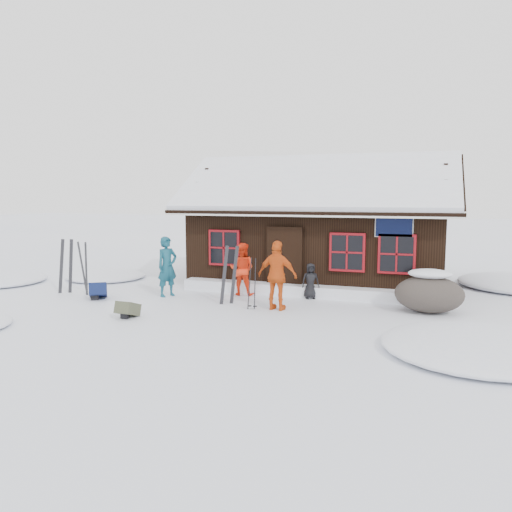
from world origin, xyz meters
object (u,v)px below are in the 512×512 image
(backpack_olive, at_px, (128,312))
(ski_pair_left, at_px, (66,267))
(skier_orange_right, at_px, (277,276))
(ski_poles, at_px, (252,284))
(skier_teal, at_px, (167,267))
(backpack_blue, at_px, (98,293))
(skier_crouched, at_px, (310,281))
(skier_orange_left, at_px, (242,269))
(boulder, at_px, (429,293))

(backpack_olive, bearing_deg, ski_pair_left, 150.03)
(skier_orange_right, height_order, ski_poles, skier_orange_right)
(ski_pair_left, height_order, backpack_olive, ski_pair_left)
(skier_teal, relative_size, backpack_blue, 2.79)
(skier_orange_right, xyz_separation_m, skier_crouched, (0.49, 1.72, -0.39))
(skier_crouched, height_order, ski_pair_left, ski_pair_left)
(skier_orange_left, xyz_separation_m, backpack_blue, (-3.75, -1.94, -0.62))
(ski_poles, bearing_deg, skier_orange_right, 10.96)
(backpack_blue, bearing_deg, skier_orange_left, -7.50)
(skier_teal, distance_m, boulder, 7.41)
(skier_teal, xyz_separation_m, skier_orange_left, (2.04, 0.91, -0.10))
(ski_poles, bearing_deg, backpack_olive, -143.89)
(skier_orange_left, xyz_separation_m, backpack_olive, (-1.65, -3.58, -0.65))
(skier_crouched, xyz_separation_m, ski_pair_left, (-7.33, -1.64, 0.29))
(ski_pair_left, xyz_separation_m, backpack_blue, (1.50, -0.46, -0.64))
(skier_teal, distance_m, backpack_blue, 2.12)
(skier_crouched, height_order, ski_poles, ski_poles)
(skier_teal, distance_m, ski_pair_left, 3.26)
(skier_orange_left, bearing_deg, skier_orange_right, 131.52)
(skier_teal, height_order, ski_poles, skier_teal)
(boulder, bearing_deg, backpack_blue, -171.37)
(ski_poles, relative_size, backpack_blue, 2.20)
(skier_orange_right, distance_m, skier_crouched, 1.84)
(ski_poles, height_order, backpack_olive, ski_poles)
(ski_pair_left, bearing_deg, skier_teal, -11.80)
(backpack_blue, xyz_separation_m, backpack_olive, (2.10, -1.64, -0.03))
(skier_crouched, distance_m, boulder, 3.36)
(skier_orange_left, relative_size, ski_poles, 1.12)
(skier_orange_right, distance_m, boulder, 3.92)
(skier_teal, xyz_separation_m, ski_poles, (2.97, -0.78, -0.23))
(skier_orange_right, xyz_separation_m, backpack_blue, (-5.34, -0.37, -0.74))
(skier_orange_left, distance_m, ski_poles, 1.94)
(skier_orange_right, distance_m, backpack_olive, 3.90)
(skier_teal, bearing_deg, skier_crouched, -47.31)
(boulder, relative_size, ski_pair_left, 1.00)
(skier_orange_left, relative_size, backpack_blue, 2.47)
(boulder, bearing_deg, ski_poles, -165.58)
(skier_orange_right, bearing_deg, ski_poles, 16.52)
(skier_orange_right, height_order, ski_pair_left, skier_orange_right)
(skier_orange_right, bearing_deg, skier_crouched, -100.26)
(skier_teal, xyz_separation_m, backpack_olive, (0.38, -2.67, -0.75))
(skier_crouched, height_order, boulder, skier_crouched)
(boulder, bearing_deg, ski_pair_left, -175.03)
(skier_teal, height_order, backpack_olive, skier_teal)
(ski_pair_left, distance_m, backpack_blue, 1.69)
(skier_crouched, bearing_deg, ski_poles, -146.27)
(ski_pair_left, xyz_separation_m, ski_poles, (6.18, -0.22, -0.14))
(skier_orange_right, bearing_deg, skier_orange_left, -39.03)
(ski_pair_left, bearing_deg, backpack_blue, -38.92)
(skier_teal, bearing_deg, backpack_olive, -143.77)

